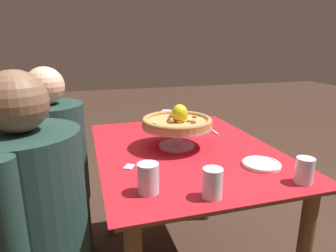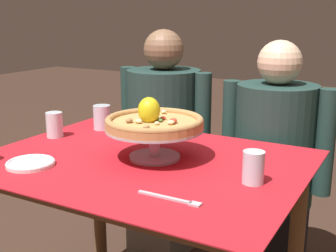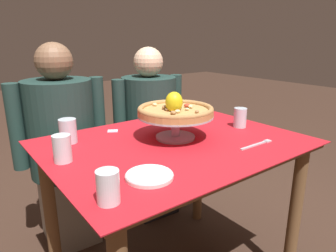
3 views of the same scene
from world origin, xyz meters
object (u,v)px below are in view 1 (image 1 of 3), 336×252
pizza_stand (177,132)px  pizza (177,121)px  water_glass_side_left (212,185)px  dinner_fork (210,129)px  water_glass_back_left (148,180)px  sugar_packet (129,167)px  diner_right (55,176)px  side_plate (261,164)px  diner_left (36,239)px  water_glass_front_left (304,172)px  water_glass_side_right (167,119)px

pizza_stand → pizza: size_ratio=1.01×
water_glass_side_left → dinner_fork: 0.81m
water_glass_back_left → sugar_packet: 0.24m
pizza → water_glass_side_left: (-0.51, 0.04, -0.09)m
diner_right → pizza: bearing=-113.3°
pizza → diner_right: size_ratio=0.30×
pizza_stand → side_plate: pizza_stand is taller
sugar_packet → diner_left: size_ratio=0.04×
diner_left → water_glass_side_left: bearing=-107.2°
diner_left → diner_right: size_ratio=1.03×
pizza_stand → water_glass_front_left: pizza_stand is taller
side_plate → water_glass_side_right: bearing=16.7°
pizza_stand → diner_left: diner_left is taller
dinner_fork → diner_right: bearing=87.9°
water_glass_back_left → diner_right: size_ratio=0.09×
water_glass_front_left → dinner_fork: size_ratio=0.50×
water_glass_back_left → side_plate: bearing=-80.2°
sugar_packet → dinner_fork: bearing=-53.5°
pizza → water_glass_front_left: size_ratio=3.51×
water_glass_side_right → dinner_fork: bearing=-123.5°
side_plate → sugar_packet: bearing=75.2°
water_glass_back_left → diner_left: bearing=77.1°
water_glass_side_right → sugar_packet: water_glass_side_right is taller
water_glass_front_left → water_glass_back_left: (0.09, 0.57, 0.00)m
water_glass_front_left → water_glass_side_right: 0.93m
side_plate → pizza_stand: bearing=39.7°
water_glass_side_left → water_glass_front_left: bearing=-89.6°
water_glass_side_left → side_plate: water_glass_side_left is taller
sugar_packet → diner_left: bearing=111.1°
water_glass_side_left → sugar_packet: 0.40m
pizza → water_glass_back_left: bearing=149.9°
water_glass_front_left → diner_right: bearing=50.9°
pizza_stand → water_glass_back_left: bearing=150.0°
pizza → water_glass_front_left: pizza is taller
pizza → water_glass_side_left: 0.52m
sugar_packet → water_glass_front_left: bearing=-118.1°
pizza_stand → water_glass_side_right: size_ratio=3.44×
water_glass_side_left → diner_right: diner_right is taller
side_plate → water_glass_back_left: bearing=99.8°
pizza → water_glass_side_right: (0.38, -0.06, -0.09)m
sugar_packet → water_glass_side_right: bearing=-30.2°
side_plate → dinner_fork: bearing=-1.7°
water_glass_back_left → pizza: bearing=-30.1°
water_glass_side_left → diner_right: 0.99m
diner_left → diner_right: diner_left is taller
pizza → side_plate: (-0.33, -0.27, -0.13)m
water_glass_side_left → side_plate: 0.36m
pizza_stand → water_glass_side_right: pizza_stand is taller
pizza_stand → pizza: pizza is taller
water_glass_side_right → water_glass_back_left: (-0.80, 0.30, 0.00)m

